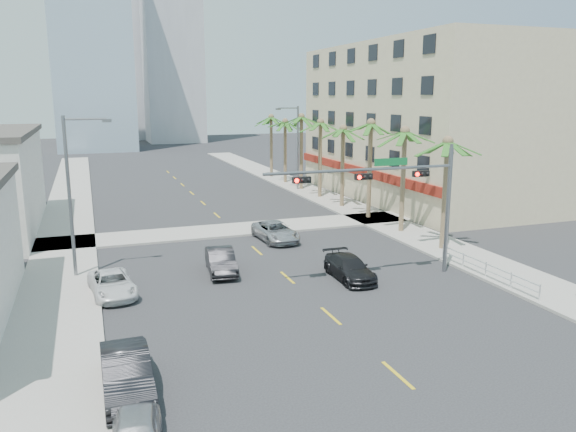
% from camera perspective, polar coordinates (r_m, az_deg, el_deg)
% --- Properties ---
extents(ground, '(260.00, 260.00, 0.00)m').
position_cam_1_polar(ground, '(23.25, 8.50, -13.52)').
color(ground, '#262628').
rests_on(ground, ground).
extents(sidewalk_right, '(4.00, 120.00, 0.15)m').
position_cam_1_polar(sidewalk_right, '(45.41, 10.00, -0.74)').
color(sidewalk_right, gray).
rests_on(sidewalk_right, ground).
extents(sidewalk_left, '(4.00, 120.00, 0.15)m').
position_cam_1_polar(sidewalk_left, '(39.68, -21.79, -3.29)').
color(sidewalk_left, gray).
rests_on(sidewalk_left, ground).
extents(sidewalk_cross, '(80.00, 4.00, 0.15)m').
position_cam_1_polar(sidewalk_cross, '(42.80, -5.48, -1.40)').
color(sidewalk_cross, gray).
rests_on(sidewalk_cross, ground).
extents(building_right, '(15.25, 28.00, 15.00)m').
position_cam_1_polar(building_right, '(58.14, 14.03, 9.24)').
color(building_right, '#C5B38B').
rests_on(building_right, ground).
extents(tower_far_left, '(14.00, 14.00, 48.00)m').
position_cam_1_polar(tower_far_left, '(114.27, -19.55, 18.43)').
color(tower_far_left, '#99B2C6').
rests_on(tower_far_left, ground).
extents(tower_far_right, '(12.00, 12.00, 60.00)m').
position_cam_1_polar(tower_far_right, '(131.34, -11.89, 20.57)').
color(tower_far_right, '#ADADB2').
rests_on(tower_far_right, ground).
extents(tower_far_center, '(16.00, 16.00, 42.00)m').
position_cam_1_polar(tower_far_center, '(143.98, -17.52, 15.90)').
color(tower_far_center, '#ADADB2').
rests_on(tower_far_center, ground).
extents(traffic_signal_mast, '(11.12, 0.54, 7.20)m').
position_cam_1_polar(traffic_signal_mast, '(31.17, 11.30, 2.73)').
color(traffic_signal_mast, slate).
rests_on(traffic_signal_mast, ground).
extents(palm_tree_0, '(4.80, 4.80, 7.80)m').
position_cam_1_polar(palm_tree_0, '(37.47, 15.93, 7.15)').
color(palm_tree_0, brown).
rests_on(palm_tree_0, ground).
extents(palm_tree_1, '(4.80, 4.80, 8.16)m').
position_cam_1_polar(palm_tree_1, '(41.78, 11.80, 8.29)').
color(palm_tree_1, brown).
rests_on(palm_tree_1, ground).
extents(palm_tree_2, '(4.80, 4.80, 8.52)m').
position_cam_1_polar(palm_tree_2, '(46.27, 8.43, 9.19)').
color(palm_tree_2, brown).
rests_on(palm_tree_2, ground).
extents(palm_tree_3, '(4.80, 4.80, 7.80)m').
position_cam_1_polar(palm_tree_3, '(50.95, 5.63, 8.73)').
color(palm_tree_3, brown).
rests_on(palm_tree_3, ground).
extents(palm_tree_4, '(4.80, 4.80, 8.16)m').
position_cam_1_polar(palm_tree_4, '(55.67, 3.32, 9.40)').
color(palm_tree_4, brown).
rests_on(palm_tree_4, ground).
extents(palm_tree_5, '(4.80, 4.80, 8.52)m').
position_cam_1_polar(palm_tree_5, '(60.47, 1.37, 9.95)').
color(palm_tree_5, brown).
rests_on(palm_tree_5, ground).
extents(palm_tree_6, '(4.80, 4.80, 7.80)m').
position_cam_1_polar(palm_tree_6, '(65.37, -0.29, 9.50)').
color(palm_tree_6, brown).
rests_on(palm_tree_6, ground).
extents(palm_tree_7, '(4.80, 4.80, 8.16)m').
position_cam_1_polar(palm_tree_7, '(70.28, -1.73, 9.96)').
color(palm_tree_7, brown).
rests_on(palm_tree_7, ground).
extents(streetlight_left, '(2.55, 0.25, 9.00)m').
position_cam_1_polar(streetlight_left, '(32.77, -21.01, 2.60)').
color(streetlight_left, slate).
rests_on(streetlight_left, ground).
extents(streetlight_right, '(2.55, 0.25, 9.00)m').
position_cam_1_polar(streetlight_right, '(60.42, 0.82, 7.37)').
color(streetlight_right, slate).
rests_on(streetlight_right, ground).
extents(guardrail, '(0.08, 8.08, 1.00)m').
position_cam_1_polar(guardrail, '(33.15, 19.47, -4.98)').
color(guardrail, silver).
rests_on(guardrail, ground).
extents(car_parked_mid, '(1.64, 4.59, 1.51)m').
position_cam_1_polar(car_parked_mid, '(20.56, -16.08, -15.12)').
color(car_parked_mid, black).
rests_on(car_parked_mid, ground).
extents(car_parked_far, '(2.49, 4.58, 1.22)m').
position_cam_1_polar(car_parked_far, '(30.21, -17.44, -6.61)').
color(car_parked_far, silver).
rests_on(car_parked_far, ground).
extents(car_lane_left, '(1.93, 4.39, 1.40)m').
position_cam_1_polar(car_lane_left, '(32.66, -6.84, -4.55)').
color(car_lane_left, black).
rests_on(car_lane_left, ground).
extents(car_lane_center, '(2.50, 4.95, 1.34)m').
position_cam_1_polar(car_lane_center, '(39.54, -1.28, -1.58)').
color(car_lane_center, '#AFAFB3').
rests_on(car_lane_center, ground).
extents(car_lane_right, '(1.90, 4.44, 1.28)m').
position_cam_1_polar(car_lane_right, '(31.54, 6.26, -5.26)').
color(car_lane_right, black).
rests_on(car_lane_right, ground).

